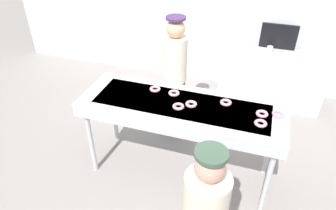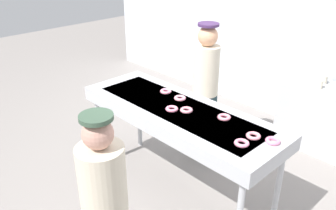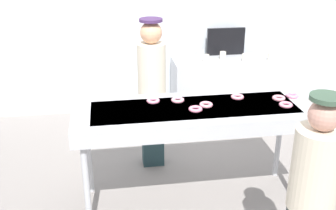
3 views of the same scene
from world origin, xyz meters
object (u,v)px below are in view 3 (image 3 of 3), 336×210
(strawberry_donut_1, at_px, (286,105))
(paper_cup_0, at_px, (223,55))
(strawberry_donut_0, at_px, (178,100))
(strawberry_donut_6, at_px, (237,97))
(paper_cup_3, at_px, (271,57))
(menu_display, at_px, (226,41))
(worker_baker, at_px, (152,87))
(strawberry_donut_5, at_px, (292,95))
(prep_counter, at_px, (228,87))
(fryer_conveyor, at_px, (194,115))
(paper_cup_1, at_px, (201,55))
(paper_cup_2, at_px, (245,58))
(strawberry_donut_2, at_px, (279,98))
(paper_cup_4, at_px, (206,58))
(customer_waiting, at_px, (312,194))
(strawberry_donut_4, at_px, (206,105))
(strawberry_donut_3, at_px, (153,101))
(strawberry_donut_7, at_px, (196,109))

(strawberry_donut_1, relative_size, paper_cup_0, 1.15)
(strawberry_donut_0, bearing_deg, strawberry_donut_6, -0.83)
(paper_cup_3, bearing_deg, menu_display, 144.42)
(worker_baker, height_order, paper_cup_3, worker_baker)
(strawberry_donut_5, bearing_deg, prep_counter, 91.53)
(fryer_conveyor, distance_m, strawberry_donut_1, 0.85)
(paper_cup_1, bearing_deg, paper_cup_2, -23.34)
(prep_counter, relative_size, paper_cup_3, 14.86)
(strawberry_donut_1, distance_m, strawberry_donut_6, 0.46)
(menu_display, bearing_deg, strawberry_donut_2, -92.78)
(strawberry_donut_2, distance_m, paper_cup_4, 1.88)
(fryer_conveyor, distance_m, customer_waiting, 1.37)
(menu_display, bearing_deg, paper_cup_4, -138.39)
(fryer_conveyor, distance_m, paper_cup_4, 1.99)
(strawberry_donut_4, bearing_deg, menu_display, 69.50)
(paper_cup_4, xyz_separation_m, menu_display, (0.37, 0.33, 0.14))
(strawberry_donut_3, bearing_deg, prep_counter, 54.53)
(strawberry_donut_2, xyz_separation_m, paper_cup_4, (-0.26, 1.85, -0.13))
(paper_cup_4, bearing_deg, strawberry_donut_5, -76.94)
(customer_waiting, distance_m, paper_cup_1, 3.37)
(menu_display, bearing_deg, strawberry_donut_1, -92.62)
(strawberry_donut_0, bearing_deg, prep_counter, 59.88)
(paper_cup_4, bearing_deg, paper_cup_2, -5.14)
(strawberry_donut_1, height_order, strawberry_donut_4, same)
(strawberry_donut_3, relative_size, paper_cup_0, 1.15)
(strawberry_donut_2, distance_m, strawberry_donut_6, 0.39)
(fryer_conveyor, height_order, strawberry_donut_3, strawberry_donut_3)
(strawberry_donut_7, relative_size, customer_waiting, 0.08)
(strawberry_donut_2, height_order, strawberry_donut_5, same)
(strawberry_donut_5, bearing_deg, strawberry_donut_7, -169.46)
(strawberry_donut_2, relative_size, prep_counter, 0.08)
(paper_cup_1, relative_size, paper_cup_4, 1.00)
(customer_waiting, xyz_separation_m, paper_cup_2, (0.58, 3.12, 0.01))
(strawberry_donut_1, height_order, menu_display, menu_display)
(strawberry_donut_5, xyz_separation_m, paper_cup_2, (0.13, 1.76, -0.13))
(strawberry_donut_1, height_order, prep_counter, strawberry_donut_1)
(prep_counter, bearing_deg, strawberry_donut_5, -88.47)
(strawberry_donut_0, height_order, strawberry_donut_4, same)
(paper_cup_0, height_order, paper_cup_2, same)
(strawberry_donut_0, distance_m, paper_cup_0, 2.11)
(strawberry_donut_6, relative_size, paper_cup_1, 1.15)
(paper_cup_2, bearing_deg, strawberry_donut_2, -98.87)
(paper_cup_3, distance_m, menu_display, 0.68)
(paper_cup_0, distance_m, paper_cup_1, 0.31)
(prep_counter, distance_m, paper_cup_4, 0.61)
(strawberry_donut_1, distance_m, paper_cup_2, 2.00)
(strawberry_donut_5, distance_m, worker_baker, 1.47)
(strawberry_donut_3, relative_size, strawberry_donut_6, 1.00)
(prep_counter, bearing_deg, strawberry_donut_2, -93.11)
(strawberry_donut_7, height_order, paper_cup_4, strawberry_donut_7)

